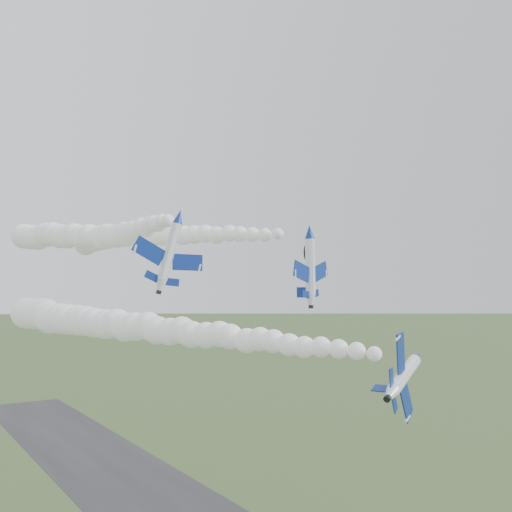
{
  "coord_description": "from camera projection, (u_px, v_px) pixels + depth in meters",
  "views": [
    {
      "loc": [
        -43.32,
        -50.48,
        38.15
      ],
      "look_at": [
        0.6,
        15.31,
        43.12
      ],
      "focal_mm": 40.0,
      "sensor_mm": 36.0,
      "label": 1
    }
  ],
  "objects": [
    {
      "name": "smoke_trail_jet_pair_right",
      "position": [
        130.0,
        235.0,
        106.44
      ],
      "size": [
        32.24,
        66.61,
        5.42
      ],
      "primitive_type": null,
      "rotation": [
        0.0,
        0.0,
        0.4
      ],
      "color": "white"
    },
    {
      "name": "jet_pair_left",
      "position": [
        179.0,
        217.0,
        73.04
      ],
      "size": [
        9.19,
        11.24,
        3.41
      ],
      "rotation": [
        0.0,
        0.26,
        -0.14
      ],
      "color": "white"
    },
    {
      "name": "jet_pair_right",
      "position": [
        310.0,
        231.0,
        85.68
      ],
      "size": [
        10.53,
        12.05,
        3.12
      ],
      "rotation": [
        0.0,
        -0.03,
        0.4
      ],
      "color": "white"
    },
    {
      "name": "smoke_trail_jet_lead",
      "position": [
        163.0,
        330.0,
        85.04
      ],
      "size": [
        34.18,
        68.4,
        5.68
      ],
      "primitive_type": null,
      "rotation": [
        0.0,
        0.0,
        0.41
      ],
      "color": "white"
    },
    {
      "name": "smoke_trail_jet_pair_left",
      "position": [
        118.0,
        234.0,
        101.05
      ],
      "size": [
        13.18,
        58.27,
        4.95
      ],
      "primitive_type": null,
      "rotation": [
        0.0,
        0.0,
        -0.14
      ],
      "color": "white"
    },
    {
      "name": "jet_lead",
      "position": [
        418.0,
        357.0,
        63.83
      ],
      "size": [
        6.05,
        11.1,
        9.17
      ],
      "rotation": [
        0.0,
        1.27,
        0.41
      ],
      "color": "white"
    }
  ]
}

